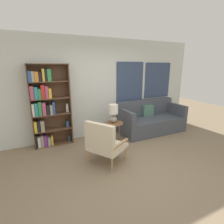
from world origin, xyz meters
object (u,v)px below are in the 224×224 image
(bookshelf, at_px, (46,106))
(armchair, at_px, (104,142))
(side_table, at_px, (114,125))
(table_lamp, at_px, (113,112))
(couch, at_px, (150,120))

(bookshelf, distance_m, armchair, 1.77)
(side_table, xyz_separation_m, table_lamp, (-0.01, 0.03, 0.35))
(armchair, relative_size, side_table, 1.64)
(armchair, height_order, side_table, armchair)
(bookshelf, relative_size, side_table, 3.59)
(couch, xyz_separation_m, table_lamp, (-1.41, -0.29, 0.50))
(bookshelf, xyz_separation_m, side_table, (1.54, -0.60, -0.54))
(bookshelf, distance_m, side_table, 1.74)
(bookshelf, height_order, side_table, bookshelf)
(side_table, height_order, table_lamp, table_lamp)
(bookshelf, distance_m, couch, 3.03)
(couch, height_order, side_table, couch)
(side_table, bearing_deg, table_lamp, 105.24)
(bookshelf, height_order, couch, bookshelf)
(couch, bearing_deg, bookshelf, 174.51)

